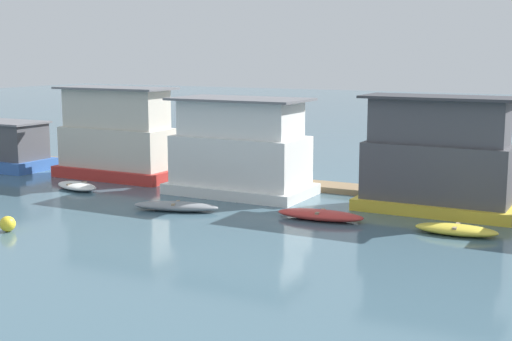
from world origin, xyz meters
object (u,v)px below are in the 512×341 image
at_px(houseboat_yellow, 437,160).
at_px(dinghy_red, 320,215).
at_px(houseboat_white, 240,151).
at_px(buoy_yellow, 8,224).
at_px(dinghy_white, 77,186).
at_px(dinghy_grey, 176,206).
at_px(houseboat_red, 117,137).
at_px(dinghy_yellow, 456,230).

xyz_separation_m(houseboat_yellow, dinghy_red, (-4.07, -4.02, -2.20)).
distance_m(houseboat_white, dinghy_red, 7.23).
xyz_separation_m(houseboat_white, buoy_yellow, (-4.60, -11.45, -1.95)).
bearing_deg(dinghy_white, dinghy_red, -1.72).
relative_size(dinghy_white, dinghy_grey, 0.78).
xyz_separation_m(dinghy_red, buoy_yellow, (-10.58, -7.93, 0.10)).
bearing_deg(houseboat_yellow, buoy_yellow, -140.80).
relative_size(dinghy_grey, dinghy_red, 1.05).
xyz_separation_m(houseboat_red, houseboat_white, (8.77, -0.89, -0.14)).
bearing_deg(dinghy_white, dinghy_grey, -13.65).
bearing_deg(dinghy_yellow, houseboat_red, 168.38).
xyz_separation_m(houseboat_red, houseboat_yellow, (18.82, -0.39, 0.02)).
distance_m(dinghy_grey, dinghy_red, 6.82).
bearing_deg(dinghy_red, houseboat_white, 149.48).
height_order(houseboat_yellow, dinghy_white, houseboat_yellow).
xyz_separation_m(dinghy_grey, dinghy_yellow, (12.55, 1.61, -0.00)).
height_order(dinghy_white, dinghy_grey, dinghy_grey).
height_order(houseboat_white, dinghy_yellow, houseboat_white).
height_order(houseboat_red, houseboat_white, houseboat_red).
bearing_deg(buoy_yellow, houseboat_red, 108.67).
xyz_separation_m(dinghy_white, dinghy_yellow, (20.23, -0.26, 0.02)).
relative_size(dinghy_grey, dinghy_yellow, 1.26).
xyz_separation_m(houseboat_red, buoy_yellow, (4.17, -12.34, -2.08)).
relative_size(houseboat_red, dinghy_red, 1.83).
bearing_deg(houseboat_white, dinghy_red, -30.52).
relative_size(dinghy_white, buoy_yellow, 5.05).
bearing_deg(houseboat_white, houseboat_yellow, 2.85).
bearing_deg(dinghy_yellow, houseboat_white, 164.21).
height_order(houseboat_red, dinghy_red, houseboat_red).
bearing_deg(houseboat_white, dinghy_white, -159.73).
height_order(dinghy_grey, buoy_yellow, buoy_yellow).
bearing_deg(dinghy_white, houseboat_white, 20.27).
relative_size(houseboat_red, houseboat_yellow, 1.02).
distance_m(dinghy_white, dinghy_yellow, 20.23).
height_order(houseboat_white, dinghy_grey, houseboat_white).
xyz_separation_m(houseboat_white, houseboat_yellow, (10.04, 0.50, 0.16)).
xyz_separation_m(houseboat_yellow, dinghy_yellow, (1.81, -3.85, -2.21)).
xyz_separation_m(dinghy_grey, buoy_yellow, (-3.91, -6.49, 0.11)).
relative_size(houseboat_red, dinghy_grey, 1.74).
bearing_deg(dinghy_yellow, dinghy_grey, -172.71).
bearing_deg(dinghy_grey, dinghy_white, 166.35).
bearing_deg(houseboat_white, houseboat_red, 174.21).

